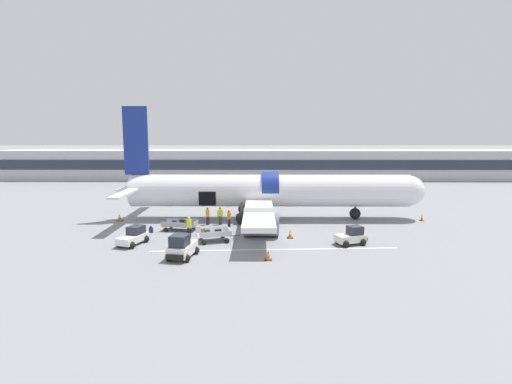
{
  "coord_description": "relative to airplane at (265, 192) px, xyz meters",
  "views": [
    {
      "loc": [
        -1.05,
        -35.09,
        8.94
      ],
      "look_at": [
        -1.33,
        2.5,
        3.34
      ],
      "focal_mm": 28.0,
      "sensor_mm": 36.0,
      "label": 1
    }
  ],
  "objects": [
    {
      "name": "suitcase_on_tarmac_spare",
      "position": [
        -5.9,
        -6.68,
        -2.6
      ],
      "size": [
        0.54,
        0.47,
        0.62
      ],
      "color": "#721951",
      "rests_on": "ground_plane"
    },
    {
      "name": "ground_plane",
      "position": [
        0.39,
        -5.81,
        -2.85
      ],
      "size": [
        500.0,
        500.0,
        0.0
      ],
      "primitive_type": "plane",
      "color": "gray"
    },
    {
      "name": "airplane",
      "position": [
        0.0,
        0.0,
        0.0
      ],
      "size": [
        32.17,
        26.98,
        11.59
      ],
      "color": "silver",
      "rests_on": "ground_plane"
    },
    {
      "name": "baggage_cart_loading",
      "position": [
        -7.85,
        -5.01,
        -2.38
      ],
      "size": [
        4.07,
        2.15,
        0.96
      ],
      "color": "#999BA0",
      "rests_on": "ground_plane"
    },
    {
      "name": "safety_cone_nose",
      "position": [
        16.03,
        -0.82,
        -2.52
      ],
      "size": [
        0.43,
        0.43,
        0.71
      ],
      "color": "black",
      "rests_on": "ground_plane"
    },
    {
      "name": "safety_cone_engine_left",
      "position": [
        0.0,
        -13.63,
        -2.5
      ],
      "size": [
        0.5,
        0.5,
        0.75
      ],
      "color": "black",
      "rests_on": "ground_plane"
    },
    {
      "name": "baggage_cart_queued",
      "position": [
        -4.38,
        -8.69,
        -2.31
      ],
      "size": [
        3.7,
        2.59,
        1.07
      ],
      "color": "silver",
      "rests_on": "ground_plane"
    },
    {
      "name": "ground_crew_loader_a",
      "position": [
        -3.52,
        -3.58,
        -1.99
      ],
      "size": [
        0.49,
        0.55,
        1.63
      ],
      "color": "#1E2338",
      "rests_on": "ground_plane"
    },
    {
      "name": "safety_cone_wingtip",
      "position": [
        2.02,
        -7.64,
        -2.51
      ],
      "size": [
        0.53,
        0.53,
        0.72
      ],
      "color": "black",
      "rests_on": "ground_plane"
    },
    {
      "name": "ground_crew_driver",
      "position": [
        -5.68,
        -2.73,
        -1.94
      ],
      "size": [
        0.5,
        0.6,
        1.72
      ],
      "color": "#1E2338",
      "rests_on": "ground_plane"
    },
    {
      "name": "baggage_tug_lead",
      "position": [
        6.81,
        -9.6,
        -2.23
      ],
      "size": [
        2.72,
        2.21,
        1.49
      ],
      "color": "silver",
      "rests_on": "ground_plane"
    },
    {
      "name": "suitcase_on_tarmac_upright",
      "position": [
        -10.4,
        -5.89,
        -2.61
      ],
      "size": [
        0.4,
        0.32,
        0.59
      ],
      "color": "#1E2347",
      "rests_on": "ground_plane"
    },
    {
      "name": "baggage_tug_mid",
      "position": [
        -10.79,
        -9.67,
        -2.24
      ],
      "size": [
        2.27,
        3.17,
        1.43
      ],
      "color": "white",
      "rests_on": "ground_plane"
    },
    {
      "name": "ground_crew_loader_b",
      "position": [
        -4.46,
        -2.67,
        -1.93
      ],
      "size": [
        0.59,
        0.53,
        1.75
      ],
      "color": "#2D2D33",
      "rests_on": "ground_plane"
    },
    {
      "name": "apron_marking_line",
      "position": [
        0.6,
        -11.08,
        -2.84
      ],
      "size": [
        19.21,
        1.25,
        0.01
      ],
      "color": "silver",
      "rests_on": "ground_plane"
    },
    {
      "name": "ground_crew_supervisor",
      "position": [
        -6.68,
        -7.39,
        -1.91
      ],
      "size": [
        0.51,
        0.62,
        1.79
      ],
      "color": "black",
      "rests_on": "ground_plane"
    },
    {
      "name": "safety_cone_tail",
      "position": [
        -14.94,
        -1.07,
        -2.5
      ],
      "size": [
        0.56,
        0.56,
        0.74
      ],
      "color": "black",
      "rests_on": "ground_plane"
    },
    {
      "name": "baggage_tug_rear",
      "position": [
        -6.2,
        -13.21,
        -2.09
      ],
      "size": [
        2.21,
        3.16,
        1.79
      ],
      "color": "silver",
      "rests_on": "ground_plane"
    },
    {
      "name": "terminal_strip",
      "position": [
        0.39,
        36.63,
        -0.05
      ],
      "size": [
        102.27,
        8.9,
        5.59
      ],
      "color": "#B2B2B7",
      "rests_on": "ground_plane"
    }
  ]
}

